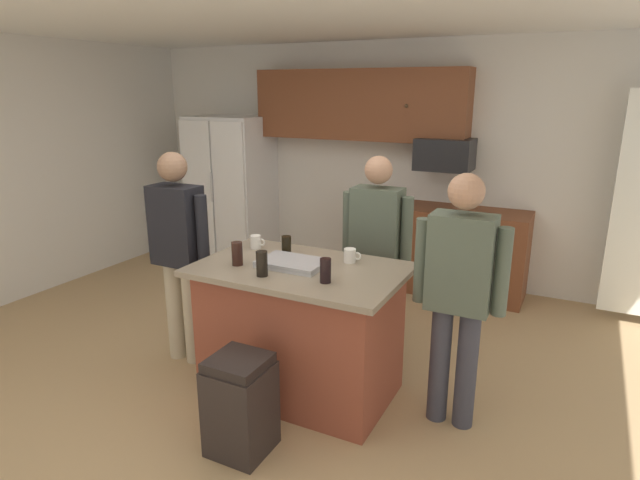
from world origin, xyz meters
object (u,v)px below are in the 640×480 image
(glass_stout_tall, at_px, (286,245))
(kitchen_island, at_px, (301,330))
(refrigerator, at_px, (231,189))
(microwave_over_range, at_px, (445,154))
(person_guest_by_door, at_px, (459,287))
(trash_bin, at_px, (240,405))
(person_guest_left, at_px, (178,245))
(person_host_foreground, at_px, (376,244))
(serving_tray, at_px, (292,263))
(mug_ceramic_white, at_px, (350,256))
(tumbler_amber, at_px, (262,264))
(mug_blue_stoneware, at_px, (256,242))
(glass_short_whisky, at_px, (325,271))
(glass_dark_ale, at_px, (237,254))

(glass_stout_tall, bearing_deg, kitchen_island, -43.07)
(refrigerator, xyz_separation_m, microwave_over_range, (2.60, 0.12, 0.56))
(person_guest_by_door, bearing_deg, trash_bin, 32.67)
(person_guest_by_door, relative_size, trash_bin, 2.67)
(refrigerator, bearing_deg, person_guest_left, -62.65)
(glass_stout_tall, bearing_deg, refrigerator, 133.76)
(person_guest_left, relative_size, glass_stout_tall, 12.64)
(person_host_foreground, bearing_deg, serving_tray, -3.36)
(mug_ceramic_white, relative_size, glass_stout_tall, 0.96)
(refrigerator, bearing_deg, tumbler_amber, -50.66)
(microwave_over_range, bearing_deg, serving_tray, -98.99)
(person_guest_by_door, relative_size, glass_stout_tall, 12.45)
(tumbler_amber, xyz_separation_m, serving_tray, (0.08, 0.26, -0.06))
(kitchen_island, bearing_deg, microwave_over_range, 82.22)
(person_guest_left, bearing_deg, person_guest_by_door, 3.01)
(mug_blue_stoneware, xyz_separation_m, glass_short_whisky, (0.79, -0.42, 0.03))
(person_host_foreground, bearing_deg, tumbler_amber, -2.16)
(person_guest_by_door, xyz_separation_m, tumbler_amber, (-1.17, -0.38, 0.08))
(refrigerator, height_order, person_guest_by_door, refrigerator)
(kitchen_island, bearing_deg, serving_tray, -172.13)
(person_guest_by_door, height_order, mug_ceramic_white, person_guest_by_door)
(microwave_over_range, relative_size, serving_tray, 1.27)
(refrigerator, xyz_separation_m, serving_tray, (2.21, -2.35, 0.07))
(microwave_over_range, relative_size, mug_blue_stoneware, 4.57)
(kitchen_island, relative_size, glass_stout_tall, 10.71)
(glass_stout_tall, bearing_deg, glass_short_whisky, -38.19)
(person_host_foreground, height_order, mug_ceramic_white, person_host_foreground)
(person_guest_left, height_order, trash_bin, person_guest_left)
(trash_bin, bearing_deg, microwave_over_range, 83.90)
(glass_stout_tall, height_order, trash_bin, glass_stout_tall)
(person_guest_by_door, xyz_separation_m, mug_ceramic_white, (-0.78, 0.12, 0.05))
(microwave_over_range, distance_m, glass_stout_tall, 2.36)
(microwave_over_range, bearing_deg, trash_bin, -96.10)
(serving_tray, bearing_deg, glass_short_whisky, -28.28)
(person_guest_left, xyz_separation_m, trash_bin, (1.05, -0.73, -0.65))
(microwave_over_range, relative_size, person_guest_by_door, 0.34)
(glass_dark_ale, bearing_deg, mug_ceramic_white, 30.95)
(serving_tray, bearing_deg, person_host_foreground, 68.75)
(glass_dark_ale, bearing_deg, tumbler_amber, -21.91)
(glass_dark_ale, distance_m, mug_blue_stoneware, 0.40)
(glass_dark_ale, bearing_deg, microwave_over_range, 74.34)
(person_host_foreground, distance_m, mug_ceramic_white, 0.54)
(glass_short_whisky, bearing_deg, glass_stout_tall, 141.81)
(refrigerator, xyz_separation_m, trash_bin, (2.26, -3.07, -0.59))
(refrigerator, height_order, tumbler_amber, refrigerator)
(glass_dark_ale, distance_m, mug_ceramic_white, 0.77)
(microwave_over_range, distance_m, person_guest_left, 2.87)
(mug_ceramic_white, bearing_deg, glass_dark_ale, -149.05)
(kitchen_island, height_order, mug_ceramic_white, mug_ceramic_white)
(mug_blue_stoneware, relative_size, glass_short_whisky, 0.79)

